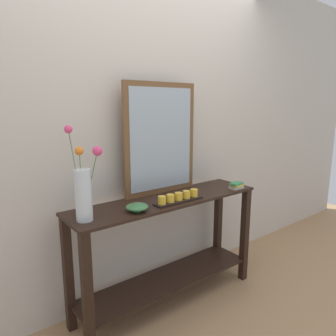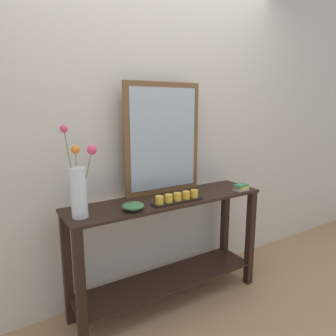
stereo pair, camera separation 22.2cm
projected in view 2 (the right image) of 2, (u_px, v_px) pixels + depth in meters
name	position (u px, v px, depth m)	size (l,w,h in m)	color
ground_plane	(168.00, 301.00, 2.44)	(7.00, 6.00, 0.02)	#A87F56
wall_back	(147.00, 126.00, 2.43)	(6.40, 0.08, 2.70)	beige
console_table	(168.00, 241.00, 2.34)	(1.51, 0.39, 0.84)	black
mirror_leaning	(163.00, 139.00, 2.35)	(0.64, 0.03, 0.84)	brown
tall_vase_left	(79.00, 187.00, 1.85)	(0.19, 0.15, 0.57)	silver
candle_tray	(177.00, 198.00, 2.18)	(0.39, 0.09, 0.07)	black
decorative_bowl	(133.00, 206.00, 2.01)	(0.15, 0.15, 0.05)	#38703D
book_stack	(241.00, 187.00, 2.48)	(0.12, 0.09, 0.05)	#B2A893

